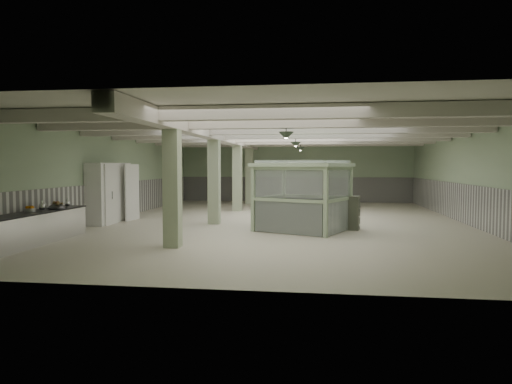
# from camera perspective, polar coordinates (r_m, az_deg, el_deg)

# --- Properties ---
(floor) EXTENTS (20.00, 20.00, 0.00)m
(floor) POSITION_cam_1_polar(r_m,az_deg,el_deg) (18.06, 3.26, -3.71)
(floor) COLOR beige
(floor) RESTS_ON ground
(ceiling) EXTENTS (14.00, 20.00, 0.02)m
(ceiling) POSITION_cam_1_polar(r_m,az_deg,el_deg) (17.98, 3.30, 7.75)
(ceiling) COLOR white
(ceiling) RESTS_ON wall_back
(wall_back) EXTENTS (14.00, 0.02, 3.60)m
(wall_back) POSITION_cam_1_polar(r_m,az_deg,el_deg) (27.91, 4.88, 2.48)
(wall_back) COLOR #A3BC96
(wall_back) RESTS_ON floor
(wall_front) EXTENTS (14.00, 0.02, 3.60)m
(wall_front) POSITION_cam_1_polar(r_m,az_deg,el_deg) (8.00, -2.31, 0.33)
(wall_front) COLOR #A3BC96
(wall_front) RESTS_ON floor
(wall_left) EXTENTS (0.02, 20.00, 3.60)m
(wall_left) POSITION_cam_1_polar(r_m,az_deg,el_deg) (19.75, -17.42, 1.98)
(wall_left) COLOR #A3BC96
(wall_left) RESTS_ON floor
(wall_right) EXTENTS (0.02, 20.00, 3.60)m
(wall_right) POSITION_cam_1_polar(r_m,az_deg,el_deg) (18.73, 25.16, 1.75)
(wall_right) COLOR #A3BC96
(wall_right) RESTS_ON floor
(wainscot_left) EXTENTS (0.05, 19.90, 1.50)m
(wainscot_left) POSITION_cam_1_polar(r_m,az_deg,el_deg) (19.79, -17.31, -1.06)
(wainscot_left) COLOR silver
(wainscot_left) RESTS_ON floor
(wainscot_right) EXTENTS (0.05, 19.90, 1.50)m
(wainscot_right) POSITION_cam_1_polar(r_m,az_deg,el_deg) (18.78, 25.01, -1.45)
(wainscot_right) COLOR silver
(wainscot_right) RESTS_ON floor
(wainscot_back) EXTENTS (13.90, 0.05, 1.50)m
(wainscot_back) POSITION_cam_1_polar(r_m,az_deg,el_deg) (27.92, 4.87, 0.32)
(wainscot_back) COLOR silver
(wainscot_back) RESTS_ON floor
(girder) EXTENTS (0.45, 19.90, 0.40)m
(girder) POSITION_cam_1_polar(r_m,az_deg,el_deg) (18.33, -4.58, 6.97)
(girder) COLOR beige
(girder) RESTS_ON ceiling
(beam_a) EXTENTS (13.90, 0.35, 0.32)m
(beam_a) POSITION_cam_1_polar(r_m,az_deg,el_deg) (10.53, 0.08, 9.89)
(beam_a) COLOR beige
(beam_a) RESTS_ON ceiling
(beam_b) EXTENTS (13.90, 0.35, 0.32)m
(beam_b) POSITION_cam_1_polar(r_m,az_deg,el_deg) (13.00, 1.57, 8.64)
(beam_b) COLOR beige
(beam_b) RESTS_ON ceiling
(beam_c) EXTENTS (13.90, 0.35, 0.32)m
(beam_c) POSITION_cam_1_polar(r_m,az_deg,el_deg) (15.48, 2.57, 7.79)
(beam_c) COLOR beige
(beam_c) RESTS_ON ceiling
(beam_d) EXTENTS (13.90, 0.35, 0.32)m
(beam_d) POSITION_cam_1_polar(r_m,az_deg,el_deg) (17.96, 3.30, 7.18)
(beam_d) COLOR beige
(beam_d) RESTS_ON ceiling
(beam_e) EXTENTS (13.90, 0.35, 0.32)m
(beam_e) POSITION_cam_1_polar(r_m,az_deg,el_deg) (20.45, 3.85, 6.71)
(beam_e) COLOR beige
(beam_e) RESTS_ON ceiling
(beam_f) EXTENTS (13.90, 0.35, 0.32)m
(beam_f) POSITION_cam_1_polar(r_m,az_deg,el_deg) (22.94, 4.28, 6.34)
(beam_f) COLOR beige
(beam_f) RESTS_ON ceiling
(beam_g) EXTENTS (13.90, 0.35, 0.32)m
(beam_g) POSITION_cam_1_polar(r_m,az_deg,el_deg) (25.44, 4.62, 6.05)
(beam_g) COLOR beige
(beam_g) RESTS_ON ceiling
(column_a) EXTENTS (0.42, 0.42, 3.60)m
(column_a) POSITION_cam_1_polar(r_m,az_deg,el_deg) (12.50, -10.42, 1.37)
(column_a) COLOR #A9B995
(column_a) RESTS_ON floor
(column_b) EXTENTS (0.42, 0.42, 3.60)m
(column_b) POSITION_cam_1_polar(r_m,az_deg,el_deg) (17.32, -5.26, 1.95)
(column_b) COLOR #A9B995
(column_b) RESTS_ON floor
(column_c) EXTENTS (0.42, 0.42, 3.60)m
(column_c) POSITION_cam_1_polar(r_m,az_deg,el_deg) (22.22, -2.35, 2.27)
(column_c) COLOR #A9B995
(column_c) RESTS_ON floor
(column_d) EXTENTS (0.42, 0.42, 3.60)m
(column_d) POSITION_cam_1_polar(r_m,az_deg,el_deg) (26.17, -0.82, 2.43)
(column_d) COLOR #A9B995
(column_d) RESTS_ON floor
(pendant_front) EXTENTS (0.44, 0.44, 0.22)m
(pendant_front) POSITION_cam_1_polar(r_m,az_deg,el_deg) (12.93, 3.79, 7.02)
(pendant_front) COLOR #344332
(pendant_front) RESTS_ON ceiling
(pendant_mid) EXTENTS (0.44, 0.44, 0.22)m
(pendant_mid) POSITION_cam_1_polar(r_m,az_deg,el_deg) (18.41, 4.98, 5.92)
(pendant_mid) COLOR #344332
(pendant_mid) RESTS_ON ceiling
(pendant_back) EXTENTS (0.44, 0.44, 0.22)m
(pendant_back) POSITION_cam_1_polar(r_m,az_deg,el_deg) (23.40, 5.57, 5.37)
(pendant_back) COLOR #344332
(pendant_back) RESTS_ON ceiling
(prep_counter) EXTENTS (0.84, 4.81, 0.91)m
(prep_counter) POSITION_cam_1_polar(r_m,az_deg,el_deg) (14.13, -26.56, -4.16)
(prep_counter) COLOR silver
(prep_counter) RESTS_ON floor
(pitcher_near) EXTENTS (0.25, 0.27, 0.29)m
(pitcher_near) POSITION_cam_1_polar(r_m,az_deg,el_deg) (14.70, -25.17, -1.55)
(pitcher_near) COLOR silver
(pitcher_near) RESTS_ON prep_counter
(pitcher_far) EXTENTS (0.18, 0.20, 0.25)m
(pitcher_far) POSITION_cam_1_polar(r_m,az_deg,el_deg) (15.81, -22.52, -1.24)
(pitcher_far) COLOR silver
(pitcher_far) RESTS_ON prep_counter
(veg_colander) EXTENTS (0.62, 0.62, 0.22)m
(veg_colander) POSITION_cam_1_polar(r_m,az_deg,el_deg) (14.98, -23.65, -1.56)
(veg_colander) COLOR #45444A
(veg_colander) RESTS_ON prep_counter
(orange_bowl) EXTENTS (0.30, 0.30, 0.10)m
(orange_bowl) POSITION_cam_1_polar(r_m,az_deg,el_deg) (14.35, -26.40, -2.08)
(orange_bowl) COLOR #B2B2B7
(orange_bowl) RESTS_ON prep_counter
(walkin_cooler) EXTENTS (0.91, 2.65, 2.43)m
(walkin_cooler) POSITION_cam_1_polar(r_m,az_deg,el_deg) (18.61, -17.80, 0.09)
(walkin_cooler) COLOR white
(walkin_cooler) RESTS_ON floor
(guard_booth) EXTENTS (3.59, 3.37, 2.39)m
(guard_booth) POSITION_cam_1_polar(r_m,az_deg,el_deg) (15.54, 5.84, 1.04)
(guard_booth) COLOR #A9C39C
(guard_booth) RESTS_ON floor
(filing_cabinet) EXTENTS (0.48, 0.61, 1.16)m
(filing_cabinet) POSITION_cam_1_polar(r_m,az_deg,el_deg) (16.08, 12.12, -2.57)
(filing_cabinet) COLOR #4F5345
(filing_cabinet) RESTS_ON floor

